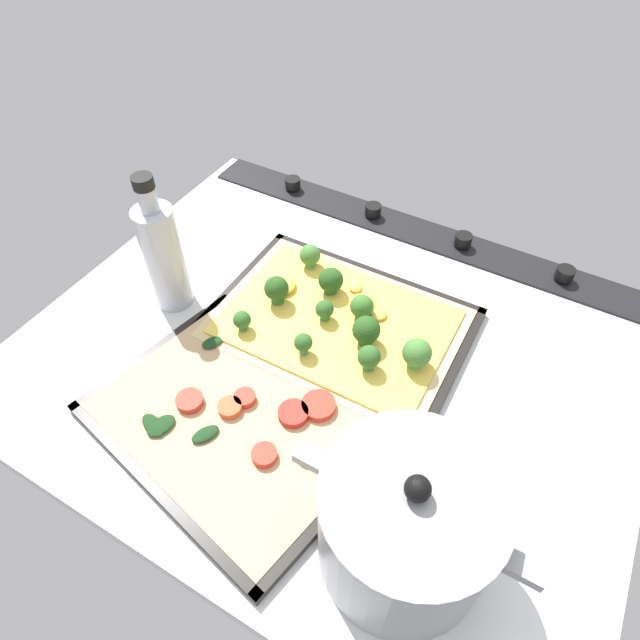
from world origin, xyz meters
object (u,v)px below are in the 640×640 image
Objects in this scene: baking_tray_front at (337,328)px; broccoli_pizza at (337,320)px; cooking_pot at (406,526)px; baking_tray_back at (238,420)px; veggie_pizza_back at (239,417)px; oil_bottle at (163,255)px.

broccoli_pizza is (-0.03, -0.12, 1.60)cm from baking_tray_front.
broccoli_pizza is at bearing -49.76° from cooking_pot.
baking_tray_front is 19.73cm from baking_tray_back.
baking_tray_back is 0.72cm from veggie_pizza_back.
veggie_pizza_back is at bearing -11.16° from cooking_pot.
baking_tray_front is 1.61cm from broccoli_pizza.
veggie_pizza_back is at bearing 80.42° from baking_tray_front.
veggie_pizza_back is at bearing 148.59° from oil_bottle.
baking_tray_front is 1.01× the size of veggie_pizza_back.
baking_tray_front is at bearing -164.32° from oil_bottle.
veggie_pizza_back is 1.48× the size of cooking_pot.
baking_tray_back is at bearing 79.94° from baking_tray_front.
veggie_pizza_back is (3.29, 19.44, -0.91)cm from broccoli_pizza.
veggie_pizza_back reaches higher than baking_tray_front.
baking_tray_back is at bearing 148.15° from oil_bottle.
broccoli_pizza is 0.94× the size of veggie_pizza_back.
oil_bottle is at bearing -31.85° from baking_tray_back.
baking_tray_front is at bearing 74.70° from broccoli_pizza.
oil_bottle is at bearing 15.68° from baking_tray_front.
broccoli_pizza is at bearing -99.61° from veggie_pizza_back.
oil_bottle reaches higher than veggie_pizza_back.
cooking_pot reaches higher than baking_tray_front.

